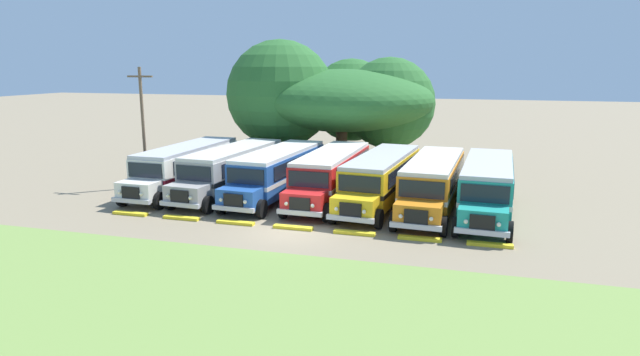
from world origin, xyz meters
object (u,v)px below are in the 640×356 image
at_px(parked_bus_slot_2, 278,170).
at_px(parked_bus_slot_5, 433,181).
at_px(utility_pole, 143,124).
at_px(parked_bus_slot_6, 487,185).
at_px(parked_bus_slot_3, 331,173).
at_px(broad_shade_tree, 335,99).
at_px(parked_bus_slot_1, 232,168).
at_px(parked_bus_slot_4, 381,177).
at_px(parked_bus_slot_0, 186,165).

xyz_separation_m(parked_bus_slot_2, parked_bus_slot_5, (9.38, -0.53, 0.00)).
xyz_separation_m(parked_bus_slot_5, utility_pole, (-18.59, 0.40, 2.57)).
distance_m(parked_bus_slot_2, parked_bus_slot_6, 12.29).
height_order(parked_bus_slot_2, parked_bus_slot_5, same).
relative_size(parked_bus_slot_3, parked_bus_slot_6, 1.00).
relative_size(broad_shade_tree, utility_pole, 2.05).
height_order(parked_bus_slot_1, parked_bus_slot_2, same).
bearing_deg(parked_bus_slot_6, parked_bus_slot_4, -91.57).
relative_size(parked_bus_slot_2, utility_pole, 1.40).
distance_m(broad_shade_tree, utility_pole, 15.21).
bearing_deg(parked_bus_slot_6, parked_bus_slot_5, -88.59).
height_order(parked_bus_slot_4, parked_bus_slot_6, same).
xyz_separation_m(parked_bus_slot_3, broad_shade_tree, (-2.64, 11.16, 3.68)).
height_order(parked_bus_slot_3, parked_bus_slot_5, same).
xyz_separation_m(parked_bus_slot_5, broad_shade_tree, (-8.71, 11.91, 3.68)).
bearing_deg(parked_bus_slot_3, parked_bus_slot_5, 84.09).
distance_m(parked_bus_slot_1, broad_shade_tree, 12.54).
bearing_deg(broad_shade_tree, parked_bus_slot_3, -76.69).
distance_m(parked_bus_slot_3, utility_pole, 12.79).
bearing_deg(utility_pole, parked_bus_slot_3, 1.56).
bearing_deg(utility_pole, parked_bus_slot_4, -0.10).
relative_size(parked_bus_slot_4, parked_bus_slot_5, 1.01).
bearing_deg(broad_shade_tree, parked_bus_slot_6, -45.92).
xyz_separation_m(parked_bus_slot_2, parked_bus_slot_6, (12.27, -0.60, 0.00)).
xyz_separation_m(parked_bus_slot_2, broad_shade_tree, (0.67, 11.38, 3.68)).
relative_size(parked_bus_slot_0, parked_bus_slot_5, 1.00).
distance_m(parked_bus_slot_6, utility_pole, 21.64).
relative_size(parked_bus_slot_1, parked_bus_slot_2, 1.00).
distance_m(parked_bus_slot_1, parked_bus_slot_6, 15.35).
relative_size(parked_bus_slot_2, parked_bus_slot_5, 1.00).
bearing_deg(broad_shade_tree, parked_bus_slot_5, -53.83).
bearing_deg(parked_bus_slot_0, parked_bus_slot_5, 89.48).
distance_m(parked_bus_slot_3, parked_bus_slot_5, 6.11).
height_order(parked_bus_slot_5, parked_bus_slot_6, same).
bearing_deg(parked_bus_slot_4, parked_bus_slot_5, 87.81).
relative_size(parked_bus_slot_2, parked_bus_slot_4, 1.00).
xyz_separation_m(parked_bus_slot_0, broad_shade_tree, (6.99, 11.39, 3.68)).
relative_size(parked_bus_slot_0, parked_bus_slot_6, 1.00).
distance_m(parked_bus_slot_4, parked_bus_slot_6, 5.89).
relative_size(parked_bus_slot_6, utility_pole, 1.40).
bearing_deg(parked_bus_slot_1, parked_bus_slot_3, 95.97).
xyz_separation_m(parked_bus_slot_3, utility_pole, (-12.52, -0.34, 2.57)).
height_order(broad_shade_tree, utility_pole, broad_shade_tree).
relative_size(parked_bus_slot_4, broad_shade_tree, 0.69).
distance_m(parked_bus_slot_2, utility_pole, 9.57).
xyz_separation_m(parked_bus_slot_1, utility_pole, (-6.15, -0.11, 2.57)).
distance_m(parked_bus_slot_1, parked_bus_slot_2, 3.06).
xyz_separation_m(parked_bus_slot_5, parked_bus_slot_6, (2.89, -0.07, 0.00)).
relative_size(parked_bus_slot_3, parked_bus_slot_5, 1.00).
height_order(parked_bus_slot_0, broad_shade_tree, broad_shade_tree).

